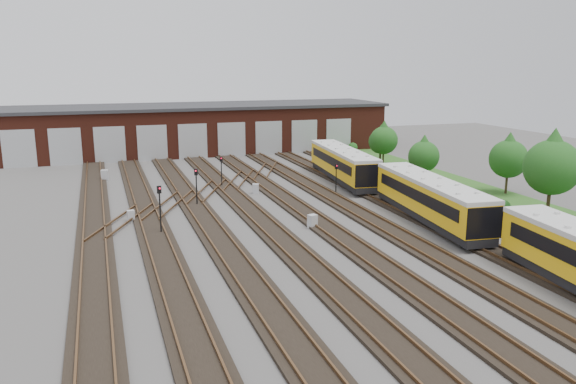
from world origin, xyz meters
name	(u,v)px	position (x,y,z in m)	size (l,w,h in m)	color
ground	(299,230)	(0.00, 0.00, 0.00)	(120.00, 120.00, 0.00)	#44423F
track_network	(294,227)	(-0.17, 0.59, 0.11)	(30.40, 70.00, 0.33)	black
maintenance_shed	(200,128)	(-0.01, 39.97, 3.20)	(51.00, 12.50, 6.35)	#531F14
grass_verge	(445,185)	(19.00, 10.00, 0.03)	(8.00, 55.00, 0.05)	#274E1A
metro_train	(430,198)	(10.00, -1.20, 1.88)	(4.15, 46.84, 3.03)	black
signal_mast_0	(221,168)	(-2.19, 16.14, 1.93)	(0.25, 0.23, 3.00)	black
signal_mast_1	(160,204)	(-9.53, 2.25, 2.22)	(0.31, 0.30, 3.48)	black
signal_mast_2	(196,182)	(-5.75, 9.50, 2.05)	(0.31, 0.30, 3.19)	black
signal_mast_3	(336,174)	(7.45, 10.56, 1.71)	(0.25, 0.23, 2.65)	black
relay_cabinet_0	(131,216)	(-11.34, 6.38, 0.43)	(0.52, 0.43, 0.87)	#B3B6B9
relay_cabinet_1	(105,175)	(-12.91, 22.96, 0.57)	(0.68, 0.57, 1.14)	#B3B6B9
relay_cabinet_2	(312,221)	(1.09, 0.22, 0.51)	(0.61, 0.51, 1.01)	#B3B6B9
relay_cabinet_3	(256,189)	(0.17, 12.35, 0.46)	(0.55, 0.46, 0.92)	#B3B6B9
relay_cabinet_4	(334,161)	(13.05, 23.89, 0.55)	(0.66, 0.55, 1.09)	#B3B6B9
tree_0	(384,137)	(18.17, 21.39, 3.45)	(3.24, 3.24, 5.37)	#352918
tree_1	(381,139)	(18.50, 22.75, 3.06)	(2.87, 2.87, 4.76)	#352918
tree_2	(509,154)	(21.99, 4.82, 3.69)	(3.47, 3.47, 5.75)	#352918
tree_3	(424,153)	(16.86, 10.76, 3.23)	(3.03, 3.03, 5.03)	#352918
tree_4	(553,161)	(19.39, -3.06, 4.53)	(4.25, 4.25, 7.04)	#352918
bush_0	(502,205)	(16.86, -0.93, 0.70)	(1.39, 1.39, 1.39)	#154A15
bush_1	(405,166)	(18.67, 17.34, 0.70)	(1.41, 1.41, 1.41)	#154A15
bush_2	(353,146)	(19.96, 33.47, 0.67)	(1.33, 1.33, 1.33)	#154A15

